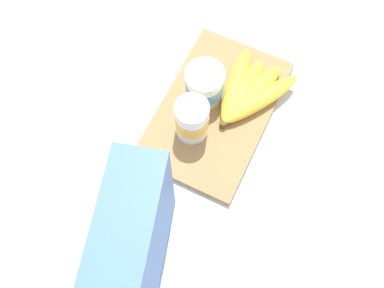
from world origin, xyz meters
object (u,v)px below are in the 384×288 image
(yogurt_cup_back, at_px, (205,85))
(cereal_box, at_px, (136,237))
(cutting_board, at_px, (215,111))
(banana_bunch, at_px, (248,92))
(yogurt_cup_front, at_px, (192,120))

(yogurt_cup_back, bearing_deg, cereal_box, -173.92)
(cutting_board, distance_m, banana_bunch, 0.07)
(cutting_board, distance_m, yogurt_cup_back, 0.06)
(cutting_board, height_order, banana_bunch, banana_bunch)
(cereal_box, bearing_deg, banana_bunch, 157.20)
(yogurt_cup_back, bearing_deg, cutting_board, -118.94)
(cereal_box, height_order, banana_bunch, cereal_box)
(cutting_board, bearing_deg, banana_bunch, -40.79)
(yogurt_cup_back, height_order, banana_bunch, yogurt_cup_back)
(cereal_box, relative_size, banana_bunch, 1.39)
(yogurt_cup_back, bearing_deg, banana_bunch, -66.79)
(cereal_box, distance_m, banana_bunch, 0.37)
(cereal_box, bearing_deg, yogurt_cup_front, 169.59)
(yogurt_cup_back, relative_size, banana_bunch, 0.43)
(cereal_box, xyz_separation_m, yogurt_cup_back, (0.32, 0.03, -0.07))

